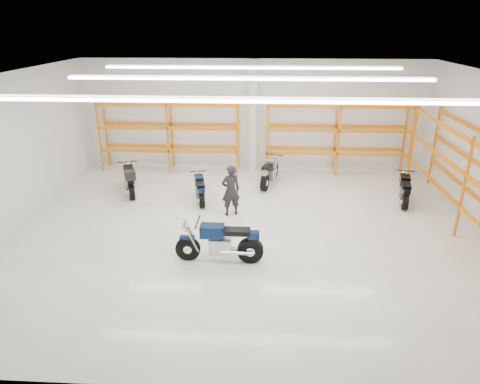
# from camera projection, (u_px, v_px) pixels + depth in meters

# --- Properties ---
(ground) EXTENTS (14.00, 14.00, 0.00)m
(ground) POSITION_uv_depth(u_px,v_px,m) (247.00, 231.00, 12.83)
(ground) COLOR beige
(ground) RESTS_ON ground
(room_shell) EXTENTS (14.02, 12.02, 4.51)m
(room_shell) POSITION_uv_depth(u_px,v_px,m) (247.00, 122.00, 11.64)
(room_shell) COLOR white
(room_shell) RESTS_ON ground
(motorcycle_main) EXTENTS (2.30, 0.76, 1.13)m
(motorcycle_main) POSITION_uv_depth(u_px,v_px,m) (223.00, 243.00, 11.01)
(motorcycle_main) COLOR black
(motorcycle_main) RESTS_ON ground
(motorcycle_back_a) EXTENTS (1.08, 2.13, 1.13)m
(motorcycle_back_a) POSITION_uv_depth(u_px,v_px,m) (130.00, 180.00, 15.37)
(motorcycle_back_a) COLOR black
(motorcycle_back_a) RESTS_ON ground
(motorcycle_back_b) EXTENTS (0.72, 1.85, 0.92)m
(motorcycle_back_b) POSITION_uv_depth(u_px,v_px,m) (200.00, 189.00, 14.82)
(motorcycle_back_b) COLOR black
(motorcycle_back_b) RESTS_ON ground
(motorcycle_back_c) EXTENTS (0.90, 2.10, 1.05)m
(motorcycle_back_c) POSITION_uv_depth(u_px,v_px,m) (269.00, 173.00, 16.27)
(motorcycle_back_c) COLOR black
(motorcycle_back_c) RESTS_ON ground
(motorcycle_back_d) EXTENTS (0.79, 2.01, 1.00)m
(motorcycle_back_d) POSITION_uv_depth(u_px,v_px,m) (404.00, 190.00, 14.65)
(motorcycle_back_d) COLOR black
(motorcycle_back_d) RESTS_ON ground
(standing_man) EXTENTS (0.71, 0.59, 1.68)m
(standing_man) POSITION_uv_depth(u_px,v_px,m) (231.00, 190.00, 13.61)
(standing_man) COLOR black
(standing_man) RESTS_ON ground
(structural_column) EXTENTS (0.32, 0.32, 4.50)m
(structural_column) POSITION_uv_depth(u_px,v_px,m) (253.00, 116.00, 17.40)
(structural_column) COLOR white
(structural_column) RESTS_ON ground
(pallet_racking_back_left) EXTENTS (5.67, 0.87, 3.00)m
(pallet_racking_back_left) POSITION_uv_depth(u_px,v_px,m) (169.00, 129.00, 17.43)
(pallet_racking_back_left) COLOR #FF7800
(pallet_racking_back_left) RESTS_ON ground
(pallet_racking_back_right) EXTENTS (5.67, 0.87, 3.00)m
(pallet_racking_back_right) POSITION_uv_depth(u_px,v_px,m) (338.00, 131.00, 17.08)
(pallet_racking_back_right) COLOR #FF7800
(pallet_racking_back_right) RESTS_ON ground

